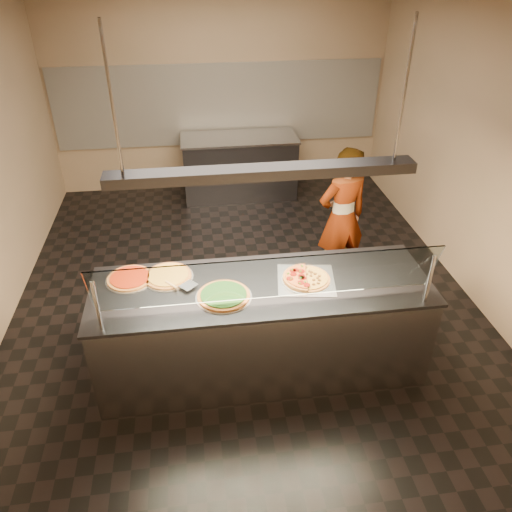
{
  "coord_description": "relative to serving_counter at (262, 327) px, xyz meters",
  "views": [
    {
      "loc": [
        -0.49,
        -4.59,
        3.39
      ],
      "look_at": [
        0.02,
        -0.89,
        1.02
      ],
      "focal_mm": 35.0,
      "sensor_mm": 36.0,
      "label": 1
    }
  ],
  "objects": [
    {
      "name": "pizza_cheese",
      "position": [
        -0.78,
        0.23,
        0.48
      ],
      "size": [
        0.43,
        0.43,
        0.03
      ],
      "color": "silver",
      "rests_on": "serving_counter"
    },
    {
      "name": "pizza_spinach",
      "position": [
        -0.33,
        -0.12,
        0.48
      ],
      "size": [
        0.46,
        0.46,
        0.03
      ],
      "color": "silver",
      "rests_on": "serving_counter"
    },
    {
      "name": "pizza_tomato",
      "position": [
        -1.11,
        0.24,
        0.48
      ],
      "size": [
        0.41,
        0.41,
        0.03
      ],
      "color": "silver",
      "rests_on": "serving_counter"
    },
    {
      "name": "wall_back",
      "position": [
        -0.03,
        4.22,
        1.03
      ],
      "size": [
        5.0,
        0.02,
        3.0
      ],
      "primitive_type": "cube",
      "color": "tan",
      "rests_on": "ground"
    },
    {
      "name": "serving_counter",
      "position": [
        0.0,
        0.0,
        0.0
      ],
      "size": [
        2.88,
        0.94,
        0.93
      ],
      "color": "#B7B7BC",
      "rests_on": "ground"
    },
    {
      "name": "worker",
      "position": [
        1.08,
        1.29,
        0.34
      ],
      "size": [
        0.67,
        0.53,
        1.62
      ],
      "primitive_type": "imported",
      "rotation": [
        0.0,
        0.0,
        3.41
      ],
      "color": "#242227",
      "rests_on": "ground"
    },
    {
      "name": "prep_table",
      "position": [
        0.21,
        3.76,
        0.0
      ],
      "size": [
        1.72,
        0.74,
        0.93
      ],
      "color": "#35353A",
      "rests_on": "ground"
    },
    {
      "name": "perforated_tray",
      "position": [
        0.38,
        0.02,
        0.47
      ],
      "size": [
        0.55,
        0.55,
        0.01
      ],
      "color": "silver",
      "rests_on": "serving_counter"
    },
    {
      "name": "ground",
      "position": [
        -0.03,
        1.21,
        -0.48
      ],
      "size": [
        5.0,
        6.0,
        0.02
      ],
      "primitive_type": "cube",
      "color": "black",
      "rests_on": "ground"
    },
    {
      "name": "wall_front",
      "position": [
        -0.03,
        -1.8,
        1.03
      ],
      "size": [
        5.0,
        0.02,
        3.0
      ],
      "primitive_type": "cube",
      "color": "tan",
      "rests_on": "ground"
    },
    {
      "name": "tile_band",
      "position": [
        -0.03,
        4.19,
        0.83
      ],
      "size": [
        4.9,
        0.02,
        1.2
      ],
      "primitive_type": "cube",
      "color": "silver",
      "rests_on": "wall_back"
    },
    {
      "name": "wall_right",
      "position": [
        2.48,
        1.21,
        1.03
      ],
      "size": [
        0.02,
        6.0,
        3.0
      ],
      "primitive_type": "cube",
      "color": "tan",
      "rests_on": "ground"
    },
    {
      "name": "half_pizza_pepperoni",
      "position": [
        0.29,
        0.02,
        0.5
      ],
      "size": [
        0.26,
        0.42,
        0.05
      ],
      "color": "brown",
      "rests_on": "perforated_tray"
    },
    {
      "name": "lamp_rod_right",
      "position": [
        1.0,
        0.0,
        2.03
      ],
      "size": [
        0.02,
        0.02,
        1.01
      ],
      "primitive_type": "cylinder",
      "color": "#B7B7BC",
      "rests_on": "ceiling"
    },
    {
      "name": "sneeze_guard",
      "position": [
        0.0,
        -0.34,
        0.76
      ],
      "size": [
        2.64,
        0.18,
        0.54
      ],
      "color": "#B7B7BC",
      "rests_on": "serving_counter"
    },
    {
      "name": "half_pizza_sausage",
      "position": [
        0.48,
        0.02,
        0.49
      ],
      "size": [
        0.26,
        0.42,
        0.04
      ],
      "color": "brown",
      "rests_on": "perforated_tray"
    },
    {
      "name": "pizza_spatula",
      "position": [
        -0.7,
        0.06,
        0.49
      ],
      "size": [
        0.28,
        0.17,
        0.02
      ],
      "color": "#B7B7BC",
      "rests_on": "pizza_spinach"
    },
    {
      "name": "lamp_rod_left",
      "position": [
        -1.0,
        0.0,
        2.03
      ],
      "size": [
        0.02,
        0.02,
        1.01
      ],
      "primitive_type": "cylinder",
      "color": "#B7B7BC",
      "rests_on": "ceiling"
    },
    {
      "name": "heat_lamp_housing",
      "position": [
        0.0,
        0.0,
        1.48
      ],
      "size": [
        2.3,
        0.18,
        0.08
      ],
      "primitive_type": "cube",
      "color": "#35353A",
      "rests_on": "ceiling"
    }
  ]
}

